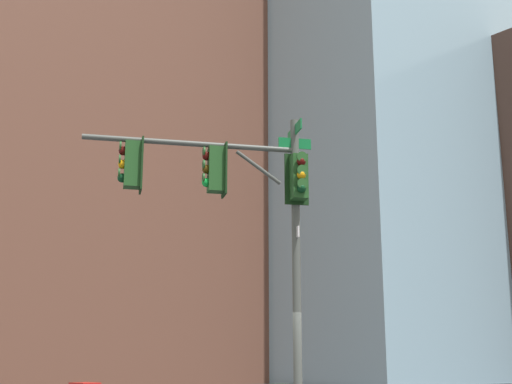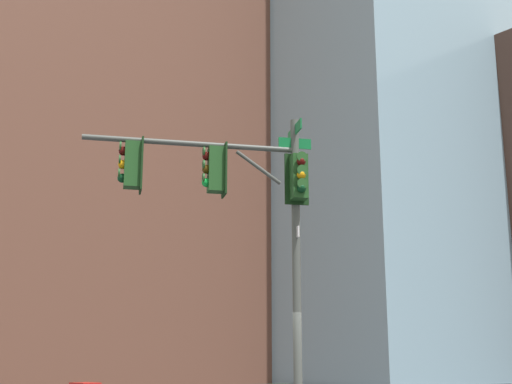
% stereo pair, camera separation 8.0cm
% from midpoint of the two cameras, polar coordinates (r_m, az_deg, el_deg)
% --- Properties ---
extents(signal_pole_assembly, '(4.52, 2.80, 6.83)m').
position_cam_midpoint_polar(signal_pole_assembly, '(15.34, -1.55, -0.30)').
color(signal_pole_assembly, '#4C514C').
rests_on(signal_pole_assembly, ground_plane).
extents(building_brick_nearside, '(26.98, 17.61, 53.83)m').
position_cam_midpoint_polar(building_brick_nearside, '(61.71, -11.32, 10.97)').
color(building_brick_nearside, brown).
rests_on(building_brick_nearside, ground_plane).
extents(building_brick_farside, '(18.09, 19.17, 46.78)m').
position_cam_midpoint_polar(building_brick_farside, '(64.66, -8.58, 6.31)').
color(building_brick_farside, brown).
rests_on(building_brick_farside, ground_plane).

